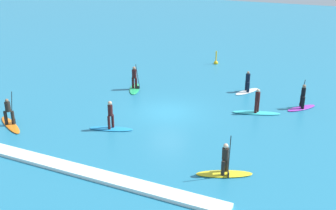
{
  "coord_description": "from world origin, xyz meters",
  "views": [
    {
      "loc": [
        10.9,
        -23.31,
        10.57
      ],
      "look_at": [
        0.0,
        0.0,
        0.5
      ],
      "focal_mm": 43.73,
      "sensor_mm": 36.0,
      "label": 1
    }
  ],
  "objects_px": {
    "surfer_on_purple_board": "(302,102)",
    "surfer_on_white_board": "(247,86)",
    "surfer_on_blue_board": "(111,122)",
    "surfer_on_green_board": "(135,84)",
    "surfer_on_yellow_board": "(225,167)",
    "surfer_on_orange_board": "(10,119)",
    "surfer_on_teal_board": "(257,108)",
    "marker_buoy": "(216,62)"
  },
  "relations": [
    {
      "from": "surfer_on_orange_board",
      "to": "marker_buoy",
      "type": "height_order",
      "value": "surfer_on_orange_board"
    },
    {
      "from": "surfer_on_purple_board",
      "to": "surfer_on_teal_board",
      "type": "distance_m",
      "value": 3.43
    },
    {
      "from": "surfer_on_yellow_board",
      "to": "marker_buoy",
      "type": "distance_m",
      "value": 20.33
    },
    {
      "from": "surfer_on_yellow_board",
      "to": "surfer_on_orange_board",
      "type": "bearing_deg",
      "value": 154.54
    },
    {
      "from": "surfer_on_purple_board",
      "to": "marker_buoy",
      "type": "height_order",
      "value": "surfer_on_purple_board"
    },
    {
      "from": "surfer_on_purple_board",
      "to": "surfer_on_teal_board",
      "type": "height_order",
      "value": "surfer_on_purple_board"
    },
    {
      "from": "marker_buoy",
      "to": "surfer_on_green_board",
      "type": "bearing_deg",
      "value": -109.25
    },
    {
      "from": "surfer_on_blue_board",
      "to": "surfer_on_white_board",
      "type": "distance_m",
      "value": 11.83
    },
    {
      "from": "surfer_on_teal_board",
      "to": "surfer_on_white_board",
      "type": "bearing_deg",
      "value": 94.98
    },
    {
      "from": "surfer_on_green_board",
      "to": "surfer_on_white_board",
      "type": "relative_size",
      "value": 1.14
    },
    {
      "from": "surfer_on_blue_board",
      "to": "surfer_on_green_board",
      "type": "bearing_deg",
      "value": -90.22
    },
    {
      "from": "surfer_on_purple_board",
      "to": "marker_buoy",
      "type": "relative_size",
      "value": 1.74
    },
    {
      "from": "marker_buoy",
      "to": "surfer_on_orange_board",
      "type": "bearing_deg",
      "value": -110.27
    },
    {
      "from": "surfer_on_orange_board",
      "to": "surfer_on_yellow_board",
      "type": "bearing_deg",
      "value": -151.03
    },
    {
      "from": "surfer_on_teal_board",
      "to": "surfer_on_blue_board",
      "type": "bearing_deg",
      "value": -157.86
    },
    {
      "from": "surfer_on_yellow_board",
      "to": "surfer_on_orange_board",
      "type": "xyz_separation_m",
      "value": [
        -14.01,
        -0.01,
        0.03
      ]
    },
    {
      "from": "surfer_on_green_board",
      "to": "surfer_on_yellow_board",
      "type": "bearing_deg",
      "value": 22.72
    },
    {
      "from": "surfer_on_green_board",
      "to": "surfer_on_yellow_board",
      "type": "xyz_separation_m",
      "value": [
        10.35,
        -9.38,
        -0.05
      ]
    },
    {
      "from": "surfer_on_purple_board",
      "to": "marker_buoy",
      "type": "xyz_separation_m",
      "value": [
        -9.11,
        8.39,
        -0.24
      ]
    },
    {
      "from": "marker_buoy",
      "to": "surfer_on_blue_board",
      "type": "bearing_deg",
      "value": -93.39
    },
    {
      "from": "surfer_on_purple_board",
      "to": "surfer_on_yellow_board",
      "type": "xyz_separation_m",
      "value": [
        -2.15,
        -10.72,
        -0.03
      ]
    },
    {
      "from": "surfer_on_blue_board",
      "to": "surfer_on_teal_board",
      "type": "distance_m",
      "value": 9.8
    },
    {
      "from": "surfer_on_blue_board",
      "to": "surfer_on_yellow_board",
      "type": "relative_size",
      "value": 0.99
    },
    {
      "from": "surfer_on_teal_board",
      "to": "surfer_on_orange_board",
      "type": "relative_size",
      "value": 1.05
    },
    {
      "from": "surfer_on_green_board",
      "to": "marker_buoy",
      "type": "bearing_deg",
      "value": 135.64
    },
    {
      "from": "surfer_on_teal_board",
      "to": "surfer_on_yellow_board",
      "type": "xyz_separation_m",
      "value": [
        0.48,
        -8.52,
        0.02
      ]
    },
    {
      "from": "surfer_on_teal_board",
      "to": "surfer_on_purple_board",
      "type": "bearing_deg",
      "value": 21.74
    },
    {
      "from": "surfer_on_green_board",
      "to": "surfer_on_teal_board",
      "type": "xyz_separation_m",
      "value": [
        9.87,
        -0.86,
        -0.08
      ]
    },
    {
      "from": "surfer_on_blue_board",
      "to": "surfer_on_yellow_board",
      "type": "bearing_deg",
      "value": 145.99
    },
    {
      "from": "surfer_on_blue_board",
      "to": "surfer_on_purple_board",
      "type": "height_order",
      "value": "surfer_on_purple_board"
    },
    {
      "from": "surfer_on_purple_board",
      "to": "surfer_on_white_board",
      "type": "distance_m",
      "value": 4.69
    },
    {
      "from": "surfer_on_blue_board",
      "to": "surfer_on_purple_board",
      "type": "relative_size",
      "value": 1.19
    },
    {
      "from": "marker_buoy",
      "to": "surfer_on_yellow_board",
      "type": "bearing_deg",
      "value": -70.0
    },
    {
      "from": "surfer_on_purple_board",
      "to": "surfer_on_green_board",
      "type": "xyz_separation_m",
      "value": [
        -12.5,
        -1.34,
        0.02
      ]
    },
    {
      "from": "surfer_on_orange_board",
      "to": "marker_buoy",
      "type": "bearing_deg",
      "value": -81.33
    },
    {
      "from": "surfer_on_teal_board",
      "to": "marker_buoy",
      "type": "distance_m",
      "value": 12.41
    },
    {
      "from": "surfer_on_purple_board",
      "to": "surfer_on_teal_board",
      "type": "relative_size",
      "value": 0.72
    },
    {
      "from": "surfer_on_purple_board",
      "to": "surfer_on_white_board",
      "type": "bearing_deg",
      "value": 105.04
    },
    {
      "from": "surfer_on_teal_board",
      "to": "marker_buoy",
      "type": "relative_size",
      "value": 2.42
    },
    {
      "from": "surfer_on_purple_board",
      "to": "surfer_on_white_board",
      "type": "xyz_separation_m",
      "value": [
        -4.33,
        1.79,
        0.04
      ]
    },
    {
      "from": "surfer_on_green_board",
      "to": "surfer_on_teal_board",
      "type": "distance_m",
      "value": 9.91
    },
    {
      "from": "surfer_on_green_board",
      "to": "surfer_on_white_board",
      "type": "height_order",
      "value": "surfer_on_green_board"
    }
  ]
}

